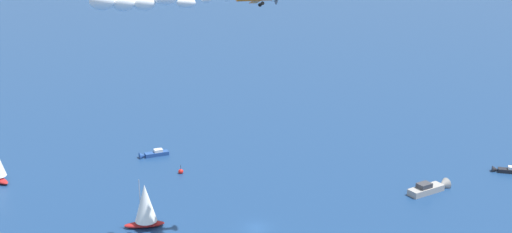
% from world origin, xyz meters
% --- Properties ---
extents(ground_plane, '(2000.00, 2000.00, 0.00)m').
position_xyz_m(ground_plane, '(0.00, 0.00, 0.00)').
color(ground_plane, navy).
extents(motorboat_offshore, '(10.02, 6.35, 2.86)m').
position_xyz_m(motorboat_offshore, '(-32.76, 20.53, 0.77)').
color(motorboat_offshore, '#9E9993').
rests_on(motorboat_offshore, ground_plane).
extents(motorboat_trailing, '(3.76, 6.47, 1.83)m').
position_xyz_m(motorboat_trailing, '(-51.55, 30.52, 0.49)').
color(motorboat_trailing, black).
rests_on(motorboat_trailing, ground_plane).
extents(sailboat_outer_ring_d, '(6.41, 6.59, 9.27)m').
position_xyz_m(sailboat_outer_ring_d, '(10.81, -16.55, 4.23)').
color(sailboat_outer_ring_d, '#B21E1E').
rests_on(sailboat_outer_ring_d, ground_plane).
extents(motorboat_outer_ring_e, '(6.60, 5.11, 1.96)m').
position_xyz_m(motorboat_outer_ring_e, '(-16.09, -39.43, 0.53)').
color(motorboat_outer_ring_e, '#23478C').
rests_on(motorboat_outer_ring_e, ground_plane).
extents(marker_buoy, '(1.10, 1.10, 2.10)m').
position_xyz_m(marker_buoy, '(-11.90, -27.52, 0.39)').
color(marker_buoy, red).
rests_on(marker_buoy, ground_plane).
extents(smoke_trail_lead, '(17.99, 16.47, 3.78)m').
position_xyz_m(smoke_trail_lead, '(14.08, -12.97, 41.02)').
color(smoke_trail_lead, white).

